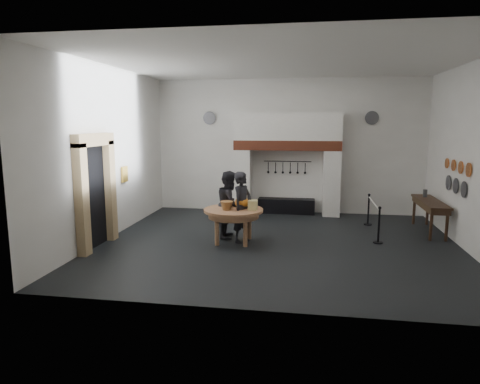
% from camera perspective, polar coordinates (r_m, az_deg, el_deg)
% --- Properties ---
extents(floor, '(9.00, 8.00, 0.02)m').
position_cam_1_polar(floor, '(11.05, 5.12, -6.84)').
color(floor, black).
rests_on(floor, ground).
extents(ceiling, '(9.00, 8.00, 0.02)m').
position_cam_1_polar(ceiling, '(10.71, 5.48, 16.96)').
color(ceiling, silver).
rests_on(ceiling, wall_back).
extents(wall_back, '(9.00, 0.02, 4.50)m').
position_cam_1_polar(wall_back, '(14.63, 6.40, 6.06)').
color(wall_back, white).
rests_on(wall_back, floor).
extents(wall_front, '(9.00, 0.02, 4.50)m').
position_cam_1_polar(wall_front, '(6.68, 2.89, 2.25)').
color(wall_front, white).
rests_on(wall_front, floor).
extents(wall_left, '(0.02, 8.00, 4.50)m').
position_cam_1_polar(wall_left, '(11.84, -17.07, 4.95)').
color(wall_left, white).
rests_on(wall_left, floor).
extents(wall_right, '(0.02, 8.00, 4.50)m').
position_cam_1_polar(wall_right, '(11.27, 28.82, 4.00)').
color(wall_right, white).
rests_on(wall_right, floor).
extents(chimney_pier_left, '(0.55, 0.70, 2.15)m').
position_cam_1_polar(chimney_pier_left, '(14.55, 0.43, 1.45)').
color(chimney_pier_left, silver).
rests_on(chimney_pier_left, floor).
extents(chimney_pier_right, '(0.55, 0.70, 2.15)m').
position_cam_1_polar(chimney_pier_right, '(14.40, 12.11, 1.16)').
color(chimney_pier_right, silver).
rests_on(chimney_pier_right, floor).
extents(hearth_brick_band, '(3.50, 0.72, 0.32)m').
position_cam_1_polar(hearth_brick_band, '(14.28, 6.33, 6.23)').
color(hearth_brick_band, '#9E442B').
rests_on(hearth_brick_band, chimney_pier_left).
extents(chimney_hood, '(3.50, 0.70, 0.90)m').
position_cam_1_polar(chimney_hood, '(14.26, 6.37, 8.67)').
color(chimney_hood, silver).
rests_on(chimney_hood, hearth_brick_band).
extents(iron_range, '(1.90, 0.45, 0.50)m').
position_cam_1_polar(iron_range, '(14.61, 6.20, -1.86)').
color(iron_range, black).
rests_on(iron_range, floor).
extents(utensil_rail, '(1.60, 0.02, 0.02)m').
position_cam_1_polar(utensil_rail, '(14.59, 6.34, 4.08)').
color(utensil_rail, black).
rests_on(utensil_rail, wall_back).
extents(door_recess, '(0.04, 1.10, 2.50)m').
position_cam_1_polar(door_recess, '(11.06, -18.96, -0.65)').
color(door_recess, black).
rests_on(door_recess, floor).
extents(door_jamb_near, '(0.22, 0.30, 2.60)m').
position_cam_1_polar(door_jamb_near, '(10.41, -20.34, -1.06)').
color(door_jamb_near, tan).
rests_on(door_jamb_near, floor).
extents(door_jamb_far, '(0.22, 0.30, 2.60)m').
position_cam_1_polar(door_jamb_far, '(11.63, -16.97, 0.16)').
color(door_jamb_far, tan).
rests_on(door_jamb_far, floor).
extents(door_lintel, '(0.22, 1.70, 0.30)m').
position_cam_1_polar(door_lintel, '(10.88, -18.93, 6.61)').
color(door_lintel, tan).
rests_on(door_lintel, door_jamb_near).
extents(wall_plaque, '(0.05, 0.34, 0.44)m').
position_cam_1_polar(wall_plaque, '(12.60, -15.13, 2.31)').
color(wall_plaque, gold).
rests_on(wall_plaque, wall_left).
extents(work_table, '(1.53, 1.53, 0.07)m').
position_cam_1_polar(work_table, '(10.93, -0.87, -2.44)').
color(work_table, tan).
rests_on(work_table, floor).
extents(pumpkin, '(0.36, 0.36, 0.31)m').
position_cam_1_polar(pumpkin, '(10.96, 0.25, -1.40)').
color(pumpkin, orange).
rests_on(pumpkin, work_table).
extents(cheese_block_big, '(0.22, 0.22, 0.24)m').
position_cam_1_polar(cheese_block_big, '(10.78, 1.70, -1.78)').
color(cheese_block_big, '#D3C67E').
rests_on(cheese_block_big, work_table).
extents(cheese_block_small, '(0.18, 0.18, 0.20)m').
position_cam_1_polar(cheese_block_small, '(11.08, 1.80, -1.58)').
color(cheese_block_small, '#EDDC8D').
rests_on(cheese_block_small, work_table).
extents(wicker_basket, '(0.32, 0.32, 0.22)m').
position_cam_1_polar(wicker_basket, '(10.79, -1.79, -1.82)').
color(wicker_basket, '#9E6B39').
rests_on(wicker_basket, work_table).
extents(bread_loaf, '(0.31, 0.18, 0.13)m').
position_cam_1_polar(bread_loaf, '(11.27, -1.06, -1.57)').
color(bread_loaf, '#9C5A37').
rests_on(bread_loaf, work_table).
extents(visitor_near, '(0.68, 0.79, 1.83)m').
position_cam_1_polar(visitor_near, '(10.96, 0.32, -2.02)').
color(visitor_near, black).
rests_on(visitor_near, floor).
extents(visitor_far, '(0.72, 0.90, 1.79)m').
position_cam_1_polar(visitor_far, '(11.41, -1.36, -1.65)').
color(visitor_far, black).
rests_on(visitor_far, floor).
extents(side_table, '(0.55, 2.20, 0.06)m').
position_cam_1_polar(side_table, '(13.06, 24.04, -1.19)').
color(side_table, '#362313').
rests_on(side_table, floor).
extents(pewter_jug, '(0.12, 0.12, 0.22)m').
position_cam_1_polar(pewter_jug, '(13.61, 23.45, -0.15)').
color(pewter_jug, '#4F4E53').
rests_on(pewter_jug, side_table).
extents(copper_pan_a, '(0.03, 0.34, 0.34)m').
position_cam_1_polar(copper_pan_a, '(11.47, 28.18, 2.62)').
color(copper_pan_a, '#C6662D').
rests_on(copper_pan_a, wall_right).
extents(copper_pan_b, '(0.03, 0.32, 0.32)m').
position_cam_1_polar(copper_pan_b, '(11.99, 27.35, 2.93)').
color(copper_pan_b, '#C6662D').
rests_on(copper_pan_b, wall_right).
extents(copper_pan_c, '(0.03, 0.30, 0.30)m').
position_cam_1_polar(copper_pan_c, '(12.51, 26.58, 3.21)').
color(copper_pan_c, '#C6662D').
rests_on(copper_pan_c, wall_right).
extents(copper_pan_d, '(0.03, 0.28, 0.28)m').
position_cam_1_polar(copper_pan_d, '(13.04, 25.87, 3.47)').
color(copper_pan_d, '#C6662D').
rests_on(copper_pan_d, wall_right).
extents(pewter_plate_left, '(0.03, 0.40, 0.40)m').
position_cam_1_polar(pewter_plate_left, '(11.72, 27.69, 0.31)').
color(pewter_plate_left, '#4C4C51').
rests_on(pewter_plate_left, wall_right).
extents(pewter_plate_mid, '(0.03, 0.40, 0.40)m').
position_cam_1_polar(pewter_plate_mid, '(12.28, 26.82, 0.74)').
color(pewter_plate_mid, '#4C4C51').
rests_on(pewter_plate_mid, wall_right).
extents(pewter_plate_right, '(0.03, 0.40, 0.40)m').
position_cam_1_polar(pewter_plate_right, '(12.85, 26.02, 1.14)').
color(pewter_plate_right, '#4C4C51').
rests_on(pewter_plate_right, wall_right).
extents(pewter_plate_back_left, '(0.44, 0.03, 0.44)m').
position_cam_1_polar(pewter_plate_back_left, '(14.95, -4.09, 9.81)').
color(pewter_plate_back_left, '#4C4C51').
rests_on(pewter_plate_back_left, wall_back).
extents(pewter_plate_back_right, '(0.44, 0.03, 0.44)m').
position_cam_1_polar(pewter_plate_back_right, '(14.68, 17.18, 9.43)').
color(pewter_plate_back_right, '#4C4C51').
rests_on(pewter_plate_back_right, wall_back).
extents(barrier_post_near, '(0.05, 0.05, 0.90)m').
position_cam_1_polar(barrier_post_near, '(11.48, 18.02, -4.33)').
color(barrier_post_near, black).
rests_on(barrier_post_near, floor).
extents(barrier_post_far, '(0.05, 0.05, 0.90)m').
position_cam_1_polar(barrier_post_far, '(13.41, 16.75, -2.34)').
color(barrier_post_far, black).
rests_on(barrier_post_far, floor).
extents(barrier_rope, '(0.04, 2.00, 0.04)m').
position_cam_1_polar(barrier_rope, '(12.37, 17.43, -1.45)').
color(barrier_rope, silver).
rests_on(barrier_rope, barrier_post_near).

